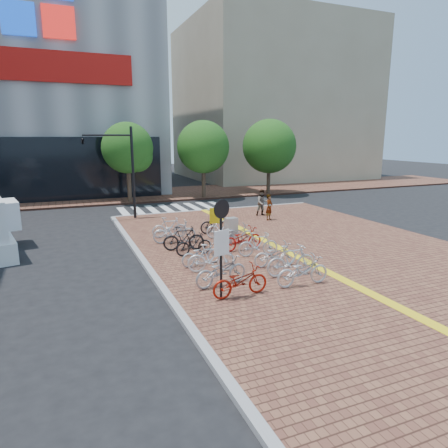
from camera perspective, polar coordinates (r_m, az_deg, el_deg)
name	(u,v)px	position (r m, az deg, el deg)	size (l,w,h in m)	color
ground	(258,269)	(15.71, 4.89, -6.38)	(120.00, 120.00, 0.00)	black
sidewalk	(421,303)	(13.77, 26.35, -10.13)	(14.00, 34.00, 0.15)	brown
tactile_strip	(396,306)	(13.04, 23.42, -10.72)	(0.40, 34.00, 0.01)	yellow
kerb_west	(205,349)	(10.00, -2.72, -17.44)	(0.25, 34.00, 0.15)	gray
kerb_north	(217,210)	(27.51, -1.01, 2.02)	(14.00, 0.25, 0.15)	gray
far_sidewalk	(147,195)	(35.22, -10.99, 4.09)	(70.00, 8.00, 0.15)	brown
building_beige	(270,103)	(51.73, 6.65, 16.75)	(20.00, 18.00, 18.00)	gray
crosswalk	(174,209)	(28.61, -7.15, 2.19)	(7.50, 4.00, 0.01)	silver
street_trees	(216,148)	(32.89, -1.21, 10.78)	(16.20, 4.60, 6.35)	#38281E
bike_0	(240,281)	(12.56, 2.33, -8.14)	(0.66, 1.88, 0.99)	#A2190B
bike_1	(221,271)	(13.40, -0.43, -6.70)	(0.68, 1.94, 1.02)	#A2A2A7
bike_2	(211,258)	(14.70, -1.81, -4.86)	(0.50, 1.79, 1.07)	white
bike_3	(201,254)	(15.51, -3.26, -4.29)	(0.59, 1.70, 0.89)	#B8B8BD
bike_4	(194,244)	(16.81, -4.32, -2.86)	(0.45, 1.59, 0.96)	black
bike_5	(184,238)	(17.53, -5.78, -2.04)	(0.51, 1.80, 1.08)	black
bike_6	(174,232)	(18.80, -7.10, -1.12)	(0.70, 2.01, 1.06)	silver
bike_7	(170,227)	(19.79, -7.79, -0.50)	(0.48, 1.70, 1.02)	silver
bike_8	(302,271)	(13.66, 11.15, -6.59)	(0.67, 1.93, 1.02)	silver
bike_9	(291,260)	(14.48, 9.56, -5.14)	(0.54, 1.91, 1.15)	silver
bike_10	(275,254)	(15.47, 7.35, -4.34)	(0.62, 1.77, 0.93)	silver
bike_11	(258,244)	(16.63, 4.91, -2.91)	(0.49, 1.72, 1.03)	silver
bike_12	(242,239)	(17.52, 2.63, -2.11)	(0.67, 1.93, 1.02)	#9D110B
bike_13	(235,234)	(18.49, 1.65, -1.45)	(0.62, 1.78, 0.94)	#B9B8BE
bike_14	(222,227)	(19.63, -0.22, -0.48)	(0.48, 1.72, 1.03)	white
bike_15	(217,223)	(20.49, -1.08, 0.10)	(0.49, 1.75, 1.05)	black
pedestrian_a	(269,207)	(23.91, 6.48, 2.41)	(0.56, 0.37, 1.54)	gray
pedestrian_b	(262,203)	(25.20, 5.50, 3.06)	(0.80, 0.62, 1.64)	#4A4C5E
utility_box	(231,230)	(18.66, 1.02, -0.91)	(0.55, 0.40, 1.19)	#B2B2B7
yellow_sign	(214,219)	(18.41, -1.42, 0.74)	(0.45, 0.18, 1.69)	#B7B7BC
notice_sign	(221,237)	(11.88, -0.37, -1.91)	(0.56, 0.23, 3.11)	black
traffic_light_pole	(110,156)	(24.44, -15.93, 9.31)	(2.93, 1.13, 5.46)	black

